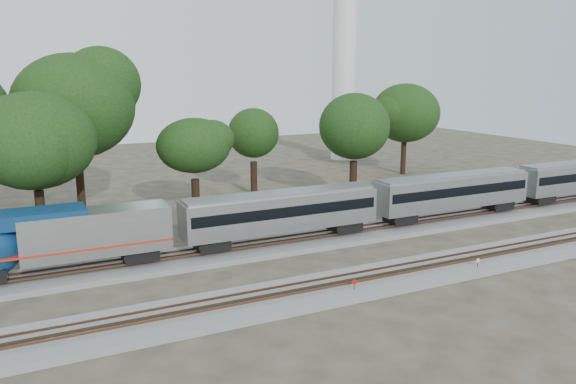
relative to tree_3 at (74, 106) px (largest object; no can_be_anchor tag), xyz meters
name	(u,v)px	position (x,y,z in m)	size (l,w,h in m)	color
ground	(300,273)	(12.56, -20.67, -11.09)	(160.00, 160.00, 0.00)	#383328
track_far	(266,247)	(12.56, -14.67, -10.89)	(160.00, 5.00, 0.73)	slate
track_near	(327,289)	(12.56, -24.67, -10.89)	(160.00, 5.00, 0.73)	slate
switch_stand_red	(354,285)	(13.84, -25.95, -10.41)	(0.34, 0.10, 1.07)	#512D19
switch_stand_white	(478,263)	(24.17, -26.20, -10.42)	(0.33, 0.07, 1.05)	#512D19
switch_lever	(429,283)	(19.35, -26.73, -10.94)	(0.50, 0.30, 0.30)	#512D19
tree_2	(34,141)	(-3.74, -5.88, -2.32)	(8.93, 8.93, 12.59)	black
tree_3	(74,106)	(0.00, 0.00, 0.00)	(11.28, 11.28, 15.91)	black
tree_4	(194,146)	(10.43, -2.21, -3.95)	(7.28, 7.28, 10.27)	black
tree_5	(253,133)	(19.57, 4.91, -3.87)	(7.37, 7.37, 10.39)	black
tree_6	(354,126)	(28.26, -2.92, -2.78)	(8.47, 8.47, 11.94)	black
tree_7	(405,113)	(43.61, 8.25, -2.57)	(8.68, 8.68, 12.23)	black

